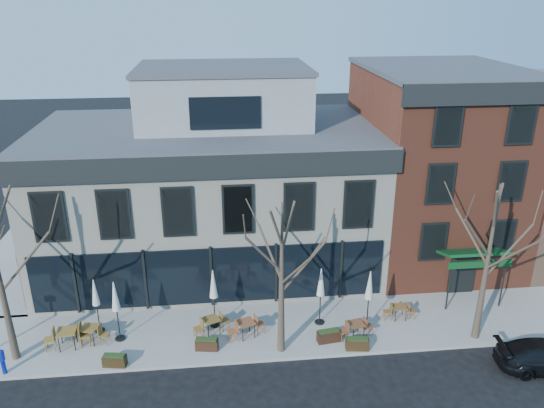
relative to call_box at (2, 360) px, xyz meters
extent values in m
plane|color=black|center=(8.63, 4.20, -0.79)|extent=(120.00, 120.00, 0.00)
cube|color=gray|center=(11.88, 2.05, -0.71)|extent=(33.50, 4.70, 0.15)
cube|color=gray|center=(-2.62, 10.20, -0.71)|extent=(4.50, 12.00, 0.15)
cube|color=silver|center=(8.63, 9.20, 3.21)|extent=(18.00, 10.00, 8.00)
cube|color=#47474C|center=(8.63, 9.20, 7.26)|extent=(18.30, 10.30, 0.30)
cube|color=black|center=(8.63, 4.08, 6.76)|extent=(18.30, 0.25, 1.10)
cube|color=black|center=(-0.49, 9.20, 6.76)|extent=(0.25, 10.30, 1.10)
cube|color=black|center=(8.63, 4.14, 1.11)|extent=(17.20, 0.12, 3.00)
cube|color=black|center=(-0.43, 8.20, 1.11)|extent=(0.12, 7.50, 3.00)
cube|color=gray|center=(9.63, 10.20, 8.81)|extent=(9.00, 6.50, 3.00)
cube|color=brown|center=(21.63, 9.20, 4.71)|extent=(8.00, 10.00, 11.00)
cube|color=#47474C|center=(21.63, 9.20, 10.26)|extent=(8.20, 10.20, 0.25)
cube|color=black|center=(21.63, 4.08, 9.81)|extent=(8.20, 0.25, 1.00)
cube|color=#0D3B18|center=(21.63, 3.35, 2.11)|extent=(3.20, 1.66, 0.67)
cube|color=black|center=(21.63, 4.15, 0.46)|extent=(1.40, 0.10, 2.50)
cylinder|color=#382B21|center=(1.20, 1.19, 3.89)|extent=(2.23, 0.50, 2.48)
cone|color=#382B21|center=(11.63, 0.30, 2.88)|extent=(0.34, 0.34, 7.04)
cylinder|color=#382B21|center=(12.58, 0.47, 3.39)|extent=(2.00, 0.46, 2.21)
cylinder|color=#382B21|center=(11.23, 1.16, 3.80)|extent=(0.93, 1.84, 1.91)
cylinder|color=#382B21|center=(10.88, 0.03, 4.26)|extent=(1.61, 0.68, 1.97)
cylinder|color=#382B21|center=(12.03, -0.56, 3.72)|extent=(0.93, 1.83, 2.03)
cone|color=#382B21|center=(20.63, 0.30, 3.10)|extent=(0.34, 0.34, 7.48)
cylinder|color=#382B21|center=(21.64, 0.48, 3.64)|extent=(2.12, 0.48, 2.35)
cylinder|color=#382B21|center=(20.21, 1.21, 4.08)|extent=(0.98, 1.94, 2.03)
cylinder|color=#382B21|center=(19.84, 0.01, 4.56)|extent=(1.71, 0.71, 2.09)
cylinder|color=#382B21|center=(21.06, -0.61, 3.99)|extent=(0.98, 1.94, 2.16)
cylinder|color=#0D1FA9|center=(0.00, 0.00, -0.31)|extent=(0.18, 0.18, 0.64)
cube|color=#0D1FA9|center=(0.00, 0.00, 0.24)|extent=(0.23, 0.20, 0.46)
cone|color=#0D1FA9|center=(0.00, 0.00, 0.51)|extent=(0.24, 0.24, 0.11)
cube|color=brown|center=(2.22, 1.52, 0.20)|extent=(0.88, 0.88, 0.05)
cylinder|color=black|center=(1.93, 1.17, -0.22)|extent=(0.05, 0.05, 0.83)
cylinder|color=black|center=(2.57, 1.24, -0.22)|extent=(0.05, 0.05, 0.83)
cylinder|color=black|center=(1.87, 1.81, -0.22)|extent=(0.05, 0.05, 0.83)
cylinder|color=black|center=(2.51, 1.87, -0.22)|extent=(0.05, 0.05, 0.83)
cube|color=brown|center=(3.14, 1.80, 0.12)|extent=(0.89, 0.89, 0.04)
cylinder|color=black|center=(2.78, 1.59, -0.26)|extent=(0.04, 0.04, 0.75)
cylinder|color=black|center=(3.34, 1.44, -0.26)|extent=(0.04, 0.04, 0.75)
cylinder|color=black|center=(2.93, 2.15, -0.26)|extent=(0.04, 0.04, 0.75)
cylinder|color=black|center=(3.49, 2.00, -0.26)|extent=(0.04, 0.04, 0.75)
cube|color=brown|center=(8.59, 1.91, 0.11)|extent=(0.94, 0.94, 0.04)
cylinder|color=black|center=(8.44, 1.53, -0.27)|extent=(0.04, 0.04, 0.73)
cylinder|color=black|center=(8.96, 1.76, -0.27)|extent=(0.04, 0.04, 0.73)
cylinder|color=black|center=(8.21, 2.05, -0.27)|extent=(0.04, 0.04, 0.73)
cylinder|color=black|center=(8.73, 2.28, -0.27)|extent=(0.04, 0.04, 0.73)
cube|color=brown|center=(10.17, 1.47, 0.12)|extent=(0.93, 0.93, 0.04)
cylinder|color=black|center=(9.99, 1.09, -0.26)|extent=(0.04, 0.04, 0.75)
cylinder|color=black|center=(10.54, 1.29, -0.26)|extent=(0.04, 0.04, 0.75)
cylinder|color=black|center=(9.79, 1.64, -0.26)|extent=(0.04, 0.04, 0.75)
cylinder|color=black|center=(10.34, 1.84, -0.26)|extent=(0.04, 0.04, 0.75)
cube|color=brown|center=(15.16, 0.89, 0.08)|extent=(0.82, 0.82, 0.04)
cylinder|color=black|center=(14.96, 0.56, -0.28)|extent=(0.04, 0.04, 0.70)
cylinder|color=black|center=(15.49, 0.68, -0.28)|extent=(0.04, 0.04, 0.70)
cylinder|color=black|center=(14.83, 1.09, -0.28)|extent=(0.04, 0.04, 0.70)
cylinder|color=black|center=(15.36, 1.22, -0.28)|extent=(0.04, 0.04, 0.70)
cube|color=brown|center=(17.63, 2.12, 0.02)|extent=(0.66, 0.66, 0.04)
cylinder|color=black|center=(17.37, 1.88, -0.31)|extent=(0.04, 0.04, 0.65)
cylinder|color=black|center=(17.87, 1.85, -0.31)|extent=(0.04, 0.04, 0.65)
cylinder|color=black|center=(17.39, 2.38, -0.31)|extent=(0.04, 0.04, 0.65)
cylinder|color=black|center=(17.90, 2.36, -0.31)|extent=(0.04, 0.04, 0.65)
cylinder|color=black|center=(3.38, 2.63, -0.61)|extent=(0.44, 0.44, 0.06)
cylinder|color=black|center=(3.38, 2.63, 0.46)|extent=(0.05, 0.05, 2.18)
cone|color=beige|center=(3.38, 2.63, 1.45)|extent=(0.36, 0.36, 1.29)
cylinder|color=black|center=(4.42, 1.87, -0.60)|extent=(0.48, 0.48, 0.07)
cylinder|color=black|center=(4.42, 1.87, 0.56)|extent=(0.05, 0.05, 2.39)
cone|color=silver|center=(4.42, 1.87, 1.64)|extent=(0.39, 0.39, 1.41)
cylinder|color=black|center=(8.74, 2.49, -0.60)|extent=(0.48, 0.48, 0.06)
cylinder|color=black|center=(8.74, 2.49, 0.55)|extent=(0.05, 0.05, 2.38)
cone|color=beige|center=(8.74, 2.49, 1.64)|extent=(0.39, 0.39, 1.41)
cylinder|color=black|center=(13.72, 2.17, -0.60)|extent=(0.47, 0.47, 0.06)
cylinder|color=black|center=(13.72, 2.17, 0.54)|extent=(0.05, 0.05, 2.36)
cone|color=silver|center=(13.72, 2.17, 1.61)|extent=(0.39, 0.39, 1.39)
cylinder|color=black|center=(15.88, 1.61, -0.60)|extent=(0.48, 0.48, 0.06)
cylinder|color=black|center=(15.88, 1.61, 0.55)|extent=(0.05, 0.05, 2.38)
cone|color=beige|center=(15.88, 1.61, 1.64)|extent=(0.39, 0.39, 1.41)
cube|color=black|center=(4.49, 0.00, -0.39)|extent=(1.03, 0.54, 0.49)
cube|color=#1E3314|center=(4.49, 0.00, -0.13)|extent=(0.92, 0.45, 0.08)
cube|color=black|center=(8.37, 0.70, -0.39)|extent=(1.04, 0.55, 0.50)
cube|color=#1E3314|center=(8.37, 0.70, -0.12)|extent=(0.93, 0.45, 0.08)
cube|color=black|center=(13.85, 0.70, -0.38)|extent=(1.08, 0.56, 0.52)
cube|color=#1E3314|center=(13.85, 0.70, -0.10)|extent=(0.97, 0.46, 0.08)
cube|color=#322210|center=(15.00, 0.00, -0.38)|extent=(1.06, 0.53, 0.51)
cube|color=#1E3314|center=(15.00, 0.00, -0.11)|extent=(0.95, 0.44, 0.08)
camera|label=1|loc=(9.16, -18.96, 14.11)|focal=35.00mm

